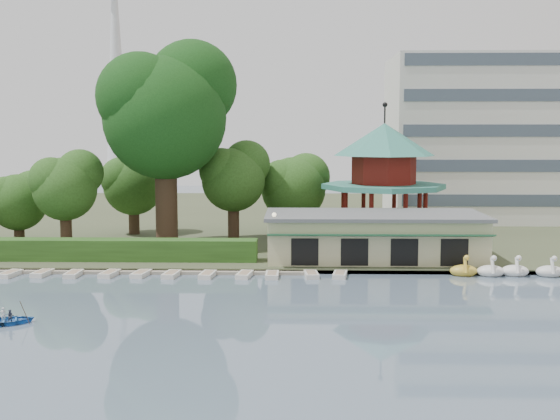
{
  "coord_description": "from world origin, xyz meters",
  "views": [
    {
      "loc": [
        3.29,
        -37.78,
        11.16
      ],
      "look_at": [
        2.0,
        18.0,
        5.0
      ],
      "focal_mm": 45.0,
      "sensor_mm": 36.0,
      "label": 1
    }
  ],
  "objects_px": {
    "pavilion": "(384,170)",
    "rowboat_with_passengers": "(7,317)",
    "big_tree": "(167,107)",
    "dock": "(105,271)",
    "boathouse": "(374,236)"
  },
  "relations": [
    {
      "from": "dock",
      "to": "boathouse",
      "type": "bearing_deg",
      "value": 12.24
    },
    {
      "from": "pavilion",
      "to": "rowboat_with_passengers",
      "type": "bearing_deg",
      "value": -130.48
    },
    {
      "from": "dock",
      "to": "boathouse",
      "type": "height_order",
      "value": "boathouse"
    },
    {
      "from": "big_tree",
      "to": "rowboat_with_passengers",
      "type": "distance_m",
      "value": 29.71
    },
    {
      "from": "rowboat_with_passengers",
      "to": "big_tree",
      "type": "bearing_deg",
      "value": 79.63
    },
    {
      "from": "dock",
      "to": "pavilion",
      "type": "height_order",
      "value": "pavilion"
    },
    {
      "from": "dock",
      "to": "big_tree",
      "type": "xyz_separation_m",
      "value": [
        3.16,
        10.99,
        13.42
      ]
    },
    {
      "from": "dock",
      "to": "big_tree",
      "type": "height_order",
      "value": "big_tree"
    },
    {
      "from": "boathouse",
      "to": "big_tree",
      "type": "height_order",
      "value": "big_tree"
    },
    {
      "from": "dock",
      "to": "pavilion",
      "type": "bearing_deg",
      "value": 31.66
    },
    {
      "from": "pavilion",
      "to": "rowboat_with_passengers",
      "type": "xyz_separation_m",
      "value": [
        -25.65,
        -30.05,
        -7.04
      ]
    },
    {
      "from": "pavilion",
      "to": "big_tree",
      "type": "relative_size",
      "value": 0.69
    },
    {
      "from": "big_tree",
      "to": "rowboat_with_passengers",
      "type": "xyz_separation_m",
      "value": [
        -4.8,
        -26.24,
        -13.09
      ]
    },
    {
      "from": "pavilion",
      "to": "big_tree",
      "type": "height_order",
      "value": "big_tree"
    },
    {
      "from": "dock",
      "to": "rowboat_with_passengers",
      "type": "relative_size",
      "value": 6.61
    }
  ]
}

